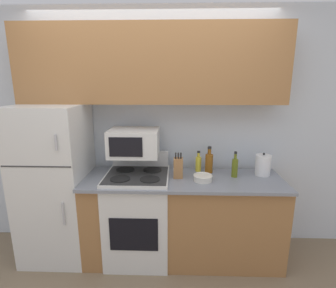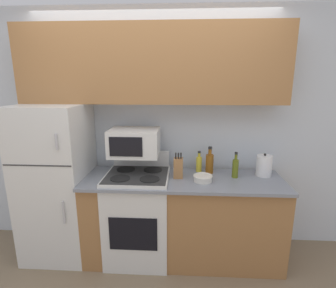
{
  "view_description": "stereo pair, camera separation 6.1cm",
  "coord_description": "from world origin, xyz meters",
  "px_view_note": "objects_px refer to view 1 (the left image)",
  "views": [
    {
      "loc": [
        0.25,
        -2.14,
        1.83
      ],
      "look_at": [
        0.17,
        0.27,
        1.23
      ],
      "focal_mm": 28.0,
      "sensor_mm": 36.0,
      "label": 1
    },
    {
      "loc": [
        0.31,
        -2.14,
        1.83
      ],
      "look_at": [
        0.17,
        0.27,
        1.23
      ],
      "focal_mm": 28.0,
      "sensor_mm": 36.0,
      "label": 2
    }
  ],
  "objects_px": {
    "stove": "(138,215)",
    "bottle_cooking_spray": "(198,163)",
    "microwave": "(134,143)",
    "bottle_whiskey": "(209,162)",
    "bowl": "(203,178)",
    "kettle": "(263,165)",
    "bottle_olive_oil": "(235,167)",
    "refrigerator": "(56,183)",
    "knife_block": "(178,168)"
  },
  "relations": [
    {
      "from": "bottle_cooking_spray",
      "to": "kettle",
      "type": "height_order",
      "value": "kettle"
    },
    {
      "from": "refrigerator",
      "to": "knife_block",
      "type": "xyz_separation_m",
      "value": [
        1.25,
        -0.02,
        0.19
      ]
    },
    {
      "from": "bowl",
      "to": "bottle_cooking_spray",
      "type": "relative_size",
      "value": 0.84
    },
    {
      "from": "knife_block",
      "to": "kettle",
      "type": "relative_size",
      "value": 1.1
    },
    {
      "from": "bottle_cooking_spray",
      "to": "kettle",
      "type": "distance_m",
      "value": 0.65
    },
    {
      "from": "refrigerator",
      "to": "kettle",
      "type": "relative_size",
      "value": 6.86
    },
    {
      "from": "bottle_whiskey",
      "to": "bottle_olive_oil",
      "type": "bearing_deg",
      "value": -25.87
    },
    {
      "from": "knife_block",
      "to": "bottle_whiskey",
      "type": "distance_m",
      "value": 0.35
    },
    {
      "from": "knife_block",
      "to": "bottle_cooking_spray",
      "type": "distance_m",
      "value": 0.29
    },
    {
      "from": "bottle_olive_oil",
      "to": "bottle_whiskey",
      "type": "relative_size",
      "value": 0.93
    },
    {
      "from": "refrigerator",
      "to": "bottle_olive_oil",
      "type": "relative_size",
      "value": 6.13
    },
    {
      "from": "knife_block",
      "to": "bowl",
      "type": "height_order",
      "value": "knife_block"
    },
    {
      "from": "microwave",
      "to": "bottle_olive_oil",
      "type": "distance_m",
      "value": 1.03
    },
    {
      "from": "bottle_whiskey",
      "to": "refrigerator",
      "type": "bearing_deg",
      "value": -175.15
    },
    {
      "from": "refrigerator",
      "to": "knife_block",
      "type": "bearing_deg",
      "value": -0.79
    },
    {
      "from": "microwave",
      "to": "kettle",
      "type": "relative_size",
      "value": 2.11
    },
    {
      "from": "refrigerator",
      "to": "bottle_olive_oil",
      "type": "bearing_deg",
      "value": 0.52
    },
    {
      "from": "refrigerator",
      "to": "bottle_whiskey",
      "type": "distance_m",
      "value": 1.59
    },
    {
      "from": "refrigerator",
      "to": "stove",
      "type": "bearing_deg",
      "value": -2.56
    },
    {
      "from": "knife_block",
      "to": "microwave",
      "type": "bearing_deg",
      "value": 169.47
    },
    {
      "from": "bottle_cooking_spray",
      "to": "bottle_whiskey",
      "type": "bearing_deg",
      "value": -21.3
    },
    {
      "from": "microwave",
      "to": "bottle_cooking_spray",
      "type": "relative_size",
      "value": 2.23
    },
    {
      "from": "microwave",
      "to": "bottle_olive_oil",
      "type": "height_order",
      "value": "microwave"
    },
    {
      "from": "refrigerator",
      "to": "bowl",
      "type": "height_order",
      "value": "refrigerator"
    },
    {
      "from": "refrigerator",
      "to": "kettle",
      "type": "xyz_separation_m",
      "value": [
        2.11,
        0.09,
        0.19
      ]
    },
    {
      "from": "microwave",
      "to": "stove",
      "type": "bearing_deg",
      "value": -69.82
    },
    {
      "from": "bottle_olive_oil",
      "to": "microwave",
      "type": "bearing_deg",
      "value": 177.21
    },
    {
      "from": "stove",
      "to": "microwave",
      "type": "bearing_deg",
      "value": 110.18
    },
    {
      "from": "refrigerator",
      "to": "knife_block",
      "type": "distance_m",
      "value": 1.27
    },
    {
      "from": "bowl",
      "to": "refrigerator",
      "type": "bearing_deg",
      "value": 175.95
    },
    {
      "from": "bottle_whiskey",
      "to": "bottle_cooking_spray",
      "type": "bearing_deg",
      "value": 158.7
    },
    {
      "from": "microwave",
      "to": "bottle_whiskey",
      "type": "distance_m",
      "value": 0.8
    },
    {
      "from": "microwave",
      "to": "bowl",
      "type": "relative_size",
      "value": 2.65
    },
    {
      "from": "microwave",
      "to": "knife_block",
      "type": "relative_size",
      "value": 1.91
    },
    {
      "from": "bowl",
      "to": "bottle_whiskey",
      "type": "distance_m",
      "value": 0.26
    },
    {
      "from": "knife_block",
      "to": "kettle",
      "type": "height_order",
      "value": "knife_block"
    },
    {
      "from": "bottle_cooking_spray",
      "to": "bowl",
      "type": "bearing_deg",
      "value": -85.45
    },
    {
      "from": "knife_block",
      "to": "bottle_olive_oil",
      "type": "xyz_separation_m",
      "value": [
        0.56,
        0.03,
        0.0
      ]
    },
    {
      "from": "bottle_cooking_spray",
      "to": "kettle",
      "type": "bearing_deg",
      "value": -7.73
    },
    {
      "from": "refrigerator",
      "to": "microwave",
      "type": "xyz_separation_m",
      "value": [
        0.81,
        0.07,
        0.42
      ]
    },
    {
      "from": "bowl",
      "to": "bottle_whiskey",
      "type": "relative_size",
      "value": 0.66
    },
    {
      "from": "refrigerator",
      "to": "stove",
      "type": "height_order",
      "value": "refrigerator"
    },
    {
      "from": "refrigerator",
      "to": "bottle_whiskey",
      "type": "relative_size",
      "value": 5.69
    },
    {
      "from": "stove",
      "to": "microwave",
      "type": "height_order",
      "value": "microwave"
    },
    {
      "from": "stove",
      "to": "bottle_olive_oil",
      "type": "height_order",
      "value": "bottle_olive_oil"
    },
    {
      "from": "stove",
      "to": "bottle_cooking_spray",
      "type": "height_order",
      "value": "bottle_cooking_spray"
    },
    {
      "from": "refrigerator",
      "to": "kettle",
      "type": "bearing_deg",
      "value": 2.36
    },
    {
      "from": "refrigerator",
      "to": "bottle_cooking_spray",
      "type": "relative_size",
      "value": 7.24
    },
    {
      "from": "bottle_olive_oil",
      "to": "kettle",
      "type": "height_order",
      "value": "bottle_olive_oil"
    },
    {
      "from": "stove",
      "to": "bottle_whiskey",
      "type": "height_order",
      "value": "bottle_whiskey"
    }
  ]
}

